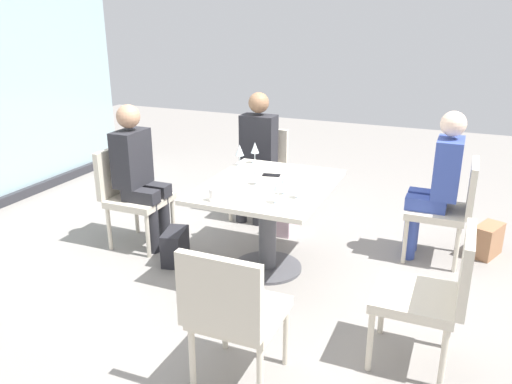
{
  "coord_description": "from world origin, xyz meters",
  "views": [
    {
      "loc": [
        -3.48,
        -1.37,
        1.98
      ],
      "look_at": [
        0.0,
        0.1,
        0.65
      ],
      "focal_mm": 35.96,
      "sensor_mm": 36.0,
      "label": 1
    }
  ],
  "objects_px": {
    "wine_glass_2": "(286,177)",
    "handbag_0": "(287,218)",
    "wine_glass_3": "(278,185)",
    "handbag_1": "(488,240)",
    "chair_far_right": "(260,168)",
    "chair_front_right": "(449,204)",
    "chair_near_window": "(130,191)",
    "wine_glass_1": "(255,148)",
    "dining_table_main": "(268,206)",
    "chair_front_left": "(434,289)",
    "wine_glass_4": "(240,151)",
    "person_far_right": "(256,151)",
    "wine_glass_5": "(258,168)",
    "chair_side_end": "(232,310)",
    "person_near_window": "(138,170)",
    "person_front_right": "(438,179)",
    "cell_phone_on_table": "(271,175)",
    "wine_glass_0": "(300,181)",
    "handbag_2": "(175,246)",
    "coffee_cup": "(214,195)"
  },
  "relations": [
    {
      "from": "wine_glass_4",
      "to": "handbag_0",
      "type": "relative_size",
      "value": 0.62
    },
    {
      "from": "person_front_right",
      "to": "chair_front_right",
      "type": "bearing_deg",
      "value": -90.0
    },
    {
      "from": "chair_front_right",
      "to": "wine_glass_4",
      "type": "relative_size",
      "value": 4.7
    },
    {
      "from": "dining_table_main",
      "to": "chair_side_end",
      "type": "bearing_deg",
      "value": -165.88
    },
    {
      "from": "chair_near_window",
      "to": "wine_glass_1",
      "type": "distance_m",
      "value": 1.16
    },
    {
      "from": "dining_table_main",
      "to": "wine_glass_0",
      "type": "bearing_deg",
      "value": -122.82
    },
    {
      "from": "chair_far_right",
      "to": "handbag_0",
      "type": "bearing_deg",
      "value": -129.67
    },
    {
      "from": "chair_near_window",
      "to": "person_front_right",
      "type": "bearing_deg",
      "value": -73.61
    },
    {
      "from": "chair_side_end",
      "to": "wine_glass_5",
      "type": "height_order",
      "value": "wine_glass_5"
    },
    {
      "from": "chair_front_left",
      "to": "person_near_window",
      "type": "relative_size",
      "value": 0.69
    },
    {
      "from": "wine_glass_2",
      "to": "cell_phone_on_table",
      "type": "distance_m",
      "value": 0.48
    },
    {
      "from": "chair_front_left",
      "to": "wine_glass_4",
      "type": "relative_size",
      "value": 4.7
    },
    {
      "from": "chair_side_end",
      "to": "handbag_0",
      "type": "bearing_deg",
      "value": 11.95
    },
    {
      "from": "coffee_cup",
      "to": "dining_table_main",
      "type": "bearing_deg",
      "value": -23.27
    },
    {
      "from": "wine_glass_0",
      "to": "chair_far_right",
      "type": "bearing_deg",
      "value": 32.76
    },
    {
      "from": "wine_glass_1",
      "to": "handbag_1",
      "type": "xyz_separation_m",
      "value": [
        0.46,
        -1.97,
        -0.72
      ]
    },
    {
      "from": "dining_table_main",
      "to": "chair_front_right",
      "type": "distance_m",
      "value": 1.5
    },
    {
      "from": "chair_near_window",
      "to": "wine_glass_4",
      "type": "relative_size",
      "value": 4.7
    },
    {
      "from": "wine_glass_4",
      "to": "cell_phone_on_table",
      "type": "bearing_deg",
      "value": -114.59
    },
    {
      "from": "person_front_right",
      "to": "wine_glass_4",
      "type": "distance_m",
      "value": 1.66
    },
    {
      "from": "person_front_right",
      "to": "chair_near_window",
      "type": "bearing_deg",
      "value": 106.39
    },
    {
      "from": "handbag_2",
      "to": "wine_glass_0",
      "type": "bearing_deg",
      "value": -104.99
    },
    {
      "from": "wine_glass_1",
      "to": "wine_glass_5",
      "type": "distance_m",
      "value": 0.6
    },
    {
      "from": "person_near_window",
      "to": "wine_glass_5",
      "type": "xyz_separation_m",
      "value": [
        -0.04,
        -1.13,
        0.16
      ]
    },
    {
      "from": "handbag_1",
      "to": "handbag_2",
      "type": "relative_size",
      "value": 1.0
    },
    {
      "from": "chair_far_right",
      "to": "wine_glass_2",
      "type": "height_order",
      "value": "wine_glass_2"
    },
    {
      "from": "wine_glass_5",
      "to": "handbag_1",
      "type": "bearing_deg",
      "value": -59.5
    },
    {
      "from": "chair_side_end",
      "to": "wine_glass_4",
      "type": "height_order",
      "value": "wine_glass_4"
    },
    {
      "from": "chair_near_window",
      "to": "person_front_right",
      "type": "relative_size",
      "value": 0.69
    },
    {
      "from": "handbag_2",
      "to": "wine_glass_2",
      "type": "bearing_deg",
      "value": -102.86
    },
    {
      "from": "wine_glass_4",
      "to": "chair_front_right",
      "type": "bearing_deg",
      "value": -77.97
    },
    {
      "from": "person_far_right",
      "to": "wine_glass_3",
      "type": "distance_m",
      "value": 1.56
    },
    {
      "from": "chair_far_right",
      "to": "chair_front_right",
      "type": "bearing_deg",
      "value": -101.37
    },
    {
      "from": "handbag_1",
      "to": "wine_glass_4",
      "type": "bearing_deg",
      "value": 128.55
    },
    {
      "from": "chair_far_right",
      "to": "chair_front_right",
      "type": "height_order",
      "value": "same"
    },
    {
      "from": "wine_glass_3",
      "to": "handbag_1",
      "type": "relative_size",
      "value": 0.62
    },
    {
      "from": "handbag_1",
      "to": "chair_far_right",
      "type": "bearing_deg",
      "value": 108.74
    },
    {
      "from": "chair_front_left",
      "to": "wine_glass_1",
      "type": "height_order",
      "value": "wine_glass_1"
    },
    {
      "from": "dining_table_main",
      "to": "person_front_right",
      "type": "height_order",
      "value": "person_front_right"
    },
    {
      "from": "wine_glass_2",
      "to": "handbag_0",
      "type": "xyz_separation_m",
      "value": [
        0.94,
        0.32,
        -0.72
      ]
    },
    {
      "from": "chair_front_right",
      "to": "wine_glass_5",
      "type": "bearing_deg",
      "value": 119.71
    },
    {
      "from": "chair_front_right",
      "to": "person_near_window",
      "type": "relative_size",
      "value": 0.69
    },
    {
      "from": "chair_front_left",
      "to": "dining_table_main",
      "type": "bearing_deg",
      "value": 60.59
    },
    {
      "from": "dining_table_main",
      "to": "wine_glass_2",
      "type": "bearing_deg",
      "value": -129.76
    },
    {
      "from": "dining_table_main",
      "to": "person_far_right",
      "type": "height_order",
      "value": "person_far_right"
    },
    {
      "from": "chair_front_left",
      "to": "wine_glass_4",
      "type": "distance_m",
      "value": 2.07
    },
    {
      "from": "dining_table_main",
      "to": "wine_glass_4",
      "type": "bearing_deg",
      "value": 47.77
    },
    {
      "from": "person_near_window",
      "to": "wine_glass_4",
      "type": "bearing_deg",
      "value": -64.81
    },
    {
      "from": "chair_far_right",
      "to": "handbag_2",
      "type": "height_order",
      "value": "chair_far_right"
    },
    {
      "from": "wine_glass_2",
      "to": "handbag_0",
      "type": "bearing_deg",
      "value": 18.62
    }
  ]
}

